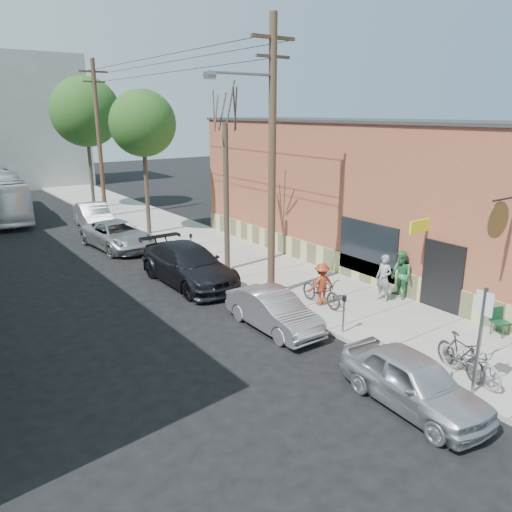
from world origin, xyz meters
TOP-DOWN VIEW (x-y plane):
  - ground at (0.00, 0.00)m, footprint 120.00×120.00m
  - sidewalk at (4.25, 11.00)m, footprint 4.50×58.00m
  - cafe_building at (8.99, 4.99)m, footprint 6.60×20.20m
  - sign_post at (2.35, -4.86)m, footprint 0.07×0.45m
  - parking_meter_near at (2.25, -0.40)m, footprint 0.14×0.14m
  - parking_meter_far at (2.25, 9.71)m, footprint 0.14×0.14m
  - utility_pole_near at (2.39, 3.68)m, footprint 3.57×0.28m
  - utility_pole_far at (2.45, 22.26)m, footprint 1.80×0.28m
  - tree_bare at (2.80, 7.37)m, footprint 0.24×0.24m
  - tree_leafy_mid at (2.80, 15.86)m, footprint 3.64×3.64m
  - tree_leafy_far at (2.80, 25.69)m, footprint 4.83×4.83m
  - patio_chair_a at (6.14, -3.43)m, footprint 0.64×0.64m
  - patron_grey at (5.47, 0.75)m, footprint 0.45×0.66m
  - patron_green at (6.20, 0.55)m, footprint 0.88×1.02m
  - cyclist at (3.31, 1.78)m, footprint 1.12×0.80m
  - cyclist_bike at (3.31, 1.78)m, footprint 0.70×1.98m
  - parked_bike_a at (2.93, -4.10)m, footprint 0.98×1.88m
  - parked_bike_b at (2.92, -4.40)m, footprint 1.04×2.08m
  - car_0 at (0.80, -4.21)m, footprint 1.90×4.11m
  - car_1 at (0.80, 1.37)m, footprint 1.36×3.89m
  - car_2 at (0.68, 7.04)m, footprint 2.36×5.62m
  - car_3 at (0.29, 14.14)m, footprint 2.78×5.31m
  - car_4 at (0.80, 19.53)m, footprint 2.08×4.79m

SIDE VIEW (x-z plane):
  - ground at x=0.00m, z-range 0.00..0.00m
  - sidewalk at x=4.25m, z-range 0.00..0.15m
  - patio_chair_a at x=6.14m, z-range 0.15..1.03m
  - car_1 at x=0.80m, z-range 0.00..1.28m
  - cyclist_bike at x=3.31m, z-range 0.15..1.19m
  - parked_bike_b at x=2.92m, z-range 0.15..1.19m
  - car_0 at x=0.80m, z-range 0.00..1.36m
  - parked_bike_a at x=2.93m, z-range 0.15..1.24m
  - car_3 at x=0.29m, z-range 0.00..1.43m
  - car_4 at x=0.80m, z-range 0.00..1.53m
  - car_2 at x=0.68m, z-range 0.00..1.62m
  - cyclist at x=3.31m, z-range 0.15..1.72m
  - parking_meter_near at x=2.25m, z-range 0.36..1.60m
  - parking_meter_far at x=2.25m, z-range 0.36..1.60m
  - patron_grey at x=5.47m, z-range 0.15..1.91m
  - patron_green at x=6.20m, z-range 0.15..1.96m
  - sign_post at x=2.35m, z-range 0.43..3.23m
  - cafe_building at x=8.99m, z-range 0.00..6.61m
  - tree_bare at x=2.80m, z-range 0.15..6.53m
  - utility_pole_far at x=2.45m, z-range 0.34..10.34m
  - utility_pole_near at x=2.39m, z-range 0.41..10.41m
  - tree_leafy_mid at x=2.80m, z-range 2.31..10.30m
  - tree_leafy_far at x=2.80m, z-range 2.32..11.50m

